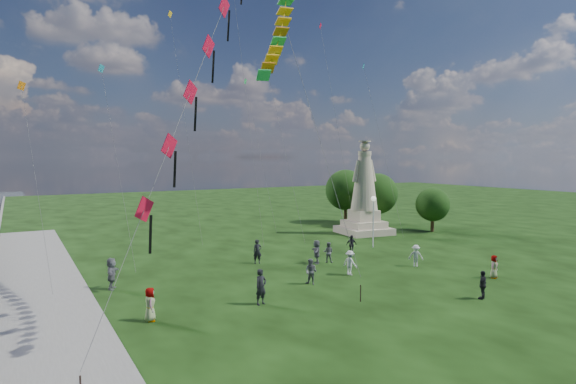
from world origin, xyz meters
TOP-DOWN VIEW (x-y plane):
  - waterfront at (-15.24, 8.99)m, footprint 200.00×200.00m
  - statue at (14.95, 20.66)m, footprint 4.99×4.99m
  - lamppost at (10.98, 14.52)m, footprint 0.40×0.40m
  - tree_row at (19.24, 24.73)m, footprint 7.61×13.94m
  - person_0 at (-4.23, 5.17)m, footprint 0.76×0.59m
  - person_1 at (0.09, 7.16)m, footprint 0.77×0.88m
  - person_2 at (3.54, 7.90)m, footprint 0.77×1.12m
  - person_3 at (6.43, 0.13)m, footprint 1.01×0.75m
  - person_4 at (10.83, 2.75)m, footprint 0.81×0.63m
  - person_5 at (-10.34, 12.00)m, footprint 1.28×1.84m
  - person_6 at (-0.14, 13.86)m, footprint 0.70×0.54m
  - person_7 at (4.42, 11.62)m, footprint 0.82×0.81m
  - person_8 at (8.96, 7.56)m, footprint 1.06×1.02m
  - person_9 at (7.67, 13.16)m, footprint 0.94×0.58m
  - person_10 at (-9.78, 5.47)m, footprint 0.60×0.84m
  - person_11 at (3.51, 11.76)m, footprint 1.28×1.70m
  - red_kite_train at (-7.61, 4.61)m, footprint 9.85×9.35m
  - small_kites at (2.79, 22.95)m, footprint 31.17×18.40m

SIDE VIEW (x-z plane):
  - waterfront at x=-15.24m, z-range -0.82..0.69m
  - person_4 at x=10.83m, z-range 0.00..1.45m
  - person_7 at x=4.42m, z-range 0.00..1.47m
  - person_9 at x=7.67m, z-range 0.00..1.50m
  - person_8 at x=8.96m, z-range 0.00..1.50m
  - person_3 at x=6.43m, z-range 0.00..1.54m
  - person_1 at x=0.09m, z-range 0.00..1.55m
  - person_10 at x=-9.78m, z-range 0.00..1.57m
  - person_2 at x=3.54m, z-range 0.00..1.58m
  - person_11 at x=3.51m, z-range 0.00..1.68m
  - person_6 at x=-0.14m, z-range 0.00..1.71m
  - person_5 at x=-10.34m, z-range 0.00..1.83m
  - person_0 at x=-4.23m, z-range 0.00..1.84m
  - lamppost at x=10.98m, z-range 0.95..5.26m
  - statue at x=14.95m, z-range -1.12..8.03m
  - tree_row at x=19.24m, z-range 0.47..6.60m
  - red_kite_train at x=-7.61m, z-range 2.17..20.20m
  - small_kites at x=2.79m, z-range 0.66..27.85m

